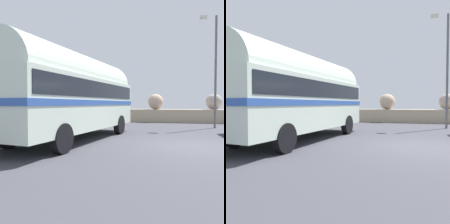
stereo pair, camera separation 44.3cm
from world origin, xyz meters
TOP-DOWN VIEW (x-y plane):
  - ground at (0.00, 0.00)m, footprint 32.00×26.00m
  - breakwater at (-0.22, 11.80)m, footprint 31.36×2.06m
  - vintage_coach at (-4.79, 0.40)m, footprint 3.60×8.84m
  - second_coach at (-8.86, 1.09)m, footprint 4.31×8.90m
  - lamp_post at (1.91, 7.20)m, footprint 1.09×0.34m

SIDE VIEW (x-z plane):
  - ground at x=0.00m, z-range 0.00..0.02m
  - breakwater at x=-0.22m, z-range -0.50..1.98m
  - vintage_coach at x=-4.79m, z-range 0.20..3.90m
  - second_coach at x=-8.86m, z-range 0.20..3.90m
  - lamp_post at x=1.91m, z-range 0.42..7.59m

